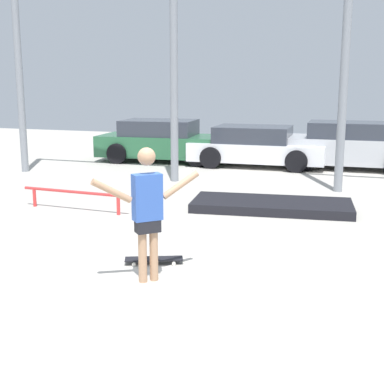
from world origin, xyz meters
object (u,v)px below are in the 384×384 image
object	(u,v)px
manual_pad	(272,205)
parked_car_white	(257,147)
parked_car_silver	(350,146)
grind_rail	(75,195)
parked_car_green	(163,141)
skateboarder	(147,207)
skateboard	(154,259)

from	to	relation	value
manual_pad	parked_car_white	distance (m)	5.77
manual_pad	parked_car_silver	world-z (taller)	parked_car_silver
grind_rail	parked_car_green	world-z (taller)	parked_car_green
parked_car_silver	skateboarder	bearing A→B (deg)	-102.93
manual_pad	grind_rail	world-z (taller)	grind_rail
skateboard	parked_car_silver	world-z (taller)	parked_car_silver
parked_car_green	parked_car_silver	xyz separation A→B (m)	(5.83, 0.41, 0.02)
skateboard	parked_car_silver	xyz separation A→B (m)	(2.20, 9.74, 0.61)
skateboard	skateboarder	bearing A→B (deg)	-95.47
skateboard	manual_pad	size ratio (longest dim) A/B	0.26
skateboarder	parked_car_green	xyz separation A→B (m)	(-3.83, 9.99, -0.35)
grind_rail	parked_car_green	bearing A→B (deg)	97.18
skateboard	manual_pad	world-z (taller)	manual_pad
skateboard	parked_car_white	world-z (taller)	parked_car_white
skateboarder	parked_car_green	size ratio (longest dim) A/B	0.41
skateboarder	parked_car_white	xyz separation A→B (m)	(-0.74, 10.00, -0.40)
manual_pad	grind_rail	xyz separation A→B (m)	(-3.75, -1.36, 0.23)
parked_car_green	manual_pad	bearing A→B (deg)	-55.19
manual_pad	grind_rail	bearing A→B (deg)	-160.02
grind_rail	parked_car_silver	bearing A→B (deg)	55.81
manual_pad	grind_rail	distance (m)	3.99
skateboard	parked_car_white	xyz separation A→B (m)	(-0.54, 9.35, 0.53)
skateboarder	manual_pad	world-z (taller)	skateboarder
skateboarder	grind_rail	xyz separation A→B (m)	(-2.96, 3.09, -0.68)
parked_car_silver	skateboard	bearing A→B (deg)	-104.79
skateboarder	skateboard	distance (m)	1.16
skateboarder	manual_pad	bearing A→B (deg)	35.93
parked_car_white	parked_car_silver	world-z (taller)	parked_car_silver
parked_car_green	parked_car_white	distance (m)	3.09
skateboarder	skateboard	world-z (taller)	skateboarder
skateboarder	skateboard	size ratio (longest dim) A/B	2.08
skateboard	grind_rail	bearing A→B (deg)	115.86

